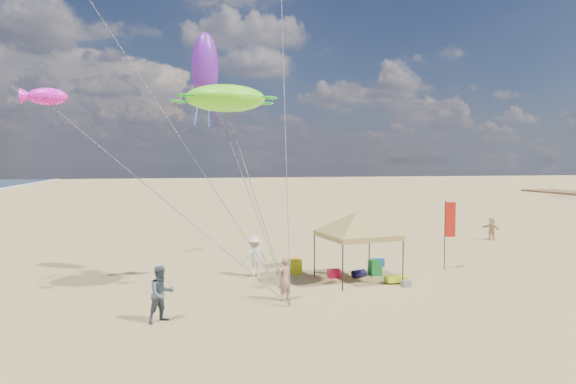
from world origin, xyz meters
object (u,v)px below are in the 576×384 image
at_px(beach_cart, 396,279).
at_px(person_near_b, 161,294).
at_px(person_near_a, 284,279).
at_px(canopy_tent, 357,214).
at_px(cooler_red, 334,274).
at_px(cooler_blue, 378,262).
at_px(chair_yellow, 296,266).
at_px(chair_green, 375,267).
at_px(person_near_c, 255,256).
at_px(person_far_c, 492,229).
at_px(feather_flag, 449,224).

bearing_deg(beach_cart, person_near_b, -162.24).
relative_size(beach_cart, person_near_a, 0.54).
height_order(canopy_tent, cooler_red, canopy_tent).
bearing_deg(cooler_blue, chair_yellow, -170.83).
distance_m(chair_green, person_near_c, 5.56).
distance_m(canopy_tent, chair_green, 3.00).
relative_size(cooler_red, person_near_a, 0.32).
relative_size(canopy_tent, cooler_blue, 10.54).
xyz_separation_m(chair_yellow, person_near_b, (-6.01, -5.93, 0.57)).
height_order(cooler_blue, person_near_a, person_near_a).
height_order(cooler_red, person_far_c, person_far_c).
bearing_deg(cooler_red, beach_cart, -35.91).
bearing_deg(person_near_c, person_near_a, 79.82).
distance_m(beach_cart, person_near_a, 5.51).
bearing_deg(person_near_a, person_far_c, -176.44).
distance_m(person_near_c, person_far_c, 18.43).
bearing_deg(feather_flag, person_near_b, -159.17).
bearing_deg(chair_green, canopy_tent, -144.27).
bearing_deg(feather_flag, chair_yellow, 173.57).
height_order(person_near_b, person_far_c, person_near_b).
distance_m(cooler_blue, person_near_c, 6.43).
bearing_deg(cooler_red, cooler_blue, 32.55).
height_order(chair_green, person_near_a, person_near_a).
xyz_separation_m(beach_cart, person_near_c, (-5.66, 2.82, 0.72)).
bearing_deg(person_far_c, person_near_b, -78.27).
bearing_deg(person_near_a, person_near_c, -115.14).
xyz_separation_m(person_near_b, person_near_c, (4.09, 5.94, -0.00)).
bearing_deg(chair_yellow, cooler_red, -38.19).
bearing_deg(cooler_blue, chair_green, -117.52).
xyz_separation_m(cooler_red, person_near_a, (-3.01, -3.15, 0.64)).
bearing_deg(feather_flag, cooler_red, -176.74).
xyz_separation_m(feather_flag, cooler_blue, (-2.95, 1.55, -2.03)).
bearing_deg(person_near_c, chair_yellow, 163.99).
bearing_deg(canopy_tent, cooler_red, 136.12).
relative_size(person_near_a, person_near_c, 0.90).
bearing_deg(feather_flag, person_far_c, 44.88).
xyz_separation_m(feather_flag, person_near_c, (-9.30, 0.85, -1.30)).
distance_m(canopy_tent, person_near_b, 9.42).
height_order(chair_green, person_near_c, person_near_c).
bearing_deg(canopy_tent, person_near_c, 155.05).
bearing_deg(person_near_a, person_near_b, -10.66).
bearing_deg(person_near_b, cooler_red, 2.52).
bearing_deg(feather_flag, chair_green, -176.54).
distance_m(canopy_tent, feather_flag, 5.26).
xyz_separation_m(feather_flag, person_near_a, (-8.90, -3.48, -1.39)).
xyz_separation_m(cooler_red, chair_green, (2.02, 0.10, 0.16)).
xyz_separation_m(chair_yellow, beach_cart, (3.74, -2.80, -0.15)).
xyz_separation_m(canopy_tent, person_far_c, (12.88, 8.86, -2.19)).
height_order(chair_green, person_near_b, person_near_b).
xyz_separation_m(chair_green, person_far_c, (11.66, 7.99, 0.41)).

